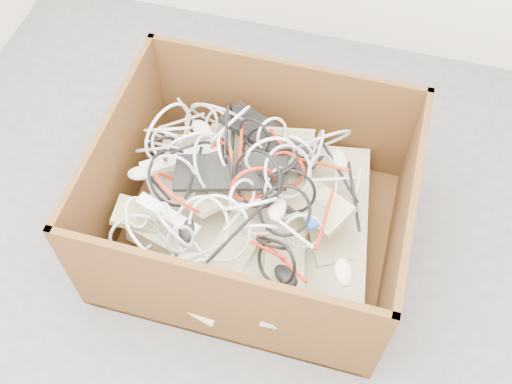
% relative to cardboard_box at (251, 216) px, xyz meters
% --- Properties ---
extents(ground, '(3.00, 3.00, 0.00)m').
position_rel_cardboard_box_xyz_m(ground, '(-0.04, -0.24, -0.15)').
color(ground, '#49484B').
rests_on(ground, ground).
extents(room_shell, '(3.04, 3.04, 2.50)m').
position_rel_cardboard_box_xyz_m(room_shell, '(-0.04, -0.24, 1.10)').
color(room_shell, silver).
rests_on(room_shell, ground).
extents(cardboard_box, '(1.12, 0.93, 0.57)m').
position_rel_cardboard_box_xyz_m(cardboard_box, '(0.00, 0.00, 0.00)').
color(cardboard_box, '#3C270F').
rests_on(cardboard_box, ground).
extents(keyboard_pile, '(0.93, 0.87, 0.35)m').
position_rel_cardboard_box_xyz_m(keyboard_pile, '(-0.00, 0.01, 0.13)').
color(keyboard_pile, '#C9C08E').
rests_on(keyboard_pile, cardboard_box).
extents(mice_scatter, '(0.92, 0.64, 0.17)m').
position_rel_cardboard_box_xyz_m(mice_scatter, '(0.01, -0.11, 0.21)').
color(mice_scatter, beige).
rests_on(mice_scatter, keyboard_pile).
extents(power_strip_left, '(0.30, 0.19, 0.13)m').
position_rel_cardboard_box_xyz_m(power_strip_left, '(-0.30, 0.06, 0.21)').
color(power_strip_left, silver).
rests_on(power_strip_left, keyboard_pile).
extents(power_strip_right, '(0.25, 0.11, 0.08)m').
position_rel_cardboard_box_xyz_m(power_strip_right, '(-0.25, -0.20, 0.20)').
color(power_strip_right, silver).
rests_on(power_strip_right, keyboard_pile).
extents(vga_plug, '(0.06, 0.06, 0.03)m').
position_rel_cardboard_box_xyz_m(vga_plug, '(0.25, -0.10, 0.22)').
color(vga_plug, '#0C41B9').
rests_on(vga_plug, keyboard_pile).
extents(cable_tangle, '(0.96, 0.77, 0.46)m').
position_rel_cardboard_box_xyz_m(cable_tangle, '(-0.10, 0.00, 0.25)').
color(cable_tangle, '#9D9DA2').
rests_on(cable_tangle, keyboard_pile).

